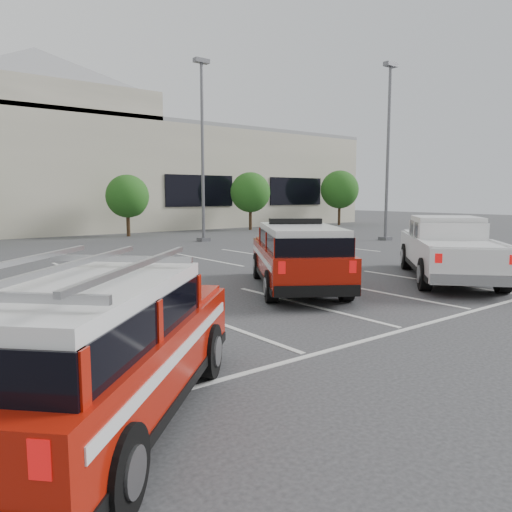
{
  "coord_description": "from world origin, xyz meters",
  "views": [
    {
      "loc": [
        -8.38,
        -8.68,
        2.69
      ],
      "look_at": [
        -0.18,
        1.83,
        1.05
      ],
      "focal_mm": 35.0,
      "sensor_mm": 36.0,
      "label": 1
    }
  ],
  "objects_px": {
    "convention_building": "(9,167)",
    "tree_far_right": "(340,191)",
    "ladder_suv": "(95,360)",
    "light_pole_right": "(388,152)",
    "light_pole_mid": "(203,151)",
    "fire_chief_suv": "(298,261)",
    "white_pickup": "(448,255)",
    "tree_mid_right": "(128,198)",
    "tree_right": "(251,194)"
  },
  "relations": [
    {
      "from": "tree_mid_right",
      "to": "light_pole_mid",
      "type": "height_order",
      "value": "light_pole_mid"
    },
    {
      "from": "light_pole_right",
      "to": "ladder_suv",
      "type": "xyz_separation_m",
      "value": [
        -22.44,
        -13.18,
        -4.39
      ]
    },
    {
      "from": "light_pole_mid",
      "to": "convention_building",
      "type": "bearing_deg",
      "value": 113.26
    },
    {
      "from": "tree_right",
      "to": "white_pickup",
      "type": "distance_m",
      "value": 23.88
    },
    {
      "from": "convention_building",
      "to": "tree_far_right",
      "type": "xyz_separation_m",
      "value": [
        24.91,
        -9.82,
        -1.68
      ]
    },
    {
      "from": "convention_building",
      "to": "light_pole_right",
      "type": "distance_m",
      "value": 26.99
    },
    {
      "from": "tree_mid_right",
      "to": "tree_far_right",
      "type": "relative_size",
      "value": 0.82
    },
    {
      "from": "light_pole_mid",
      "to": "tree_far_right",
      "type": "bearing_deg",
      "value": 18.48
    },
    {
      "from": "tree_mid_right",
      "to": "tree_far_right",
      "type": "distance_m",
      "value": 20.01
    },
    {
      "from": "tree_right",
      "to": "light_pole_mid",
      "type": "bearing_deg",
      "value": -143.23
    },
    {
      "from": "fire_chief_suv",
      "to": "white_pickup",
      "type": "bearing_deg",
      "value": 14.32
    },
    {
      "from": "tree_right",
      "to": "light_pole_mid",
      "type": "height_order",
      "value": "light_pole_mid"
    },
    {
      "from": "tree_right",
      "to": "fire_chief_suv",
      "type": "relative_size",
      "value": 0.75
    },
    {
      "from": "convention_building",
      "to": "tree_far_right",
      "type": "distance_m",
      "value": 26.83
    },
    {
      "from": "light_pole_mid",
      "to": "light_pole_right",
      "type": "xyz_separation_m",
      "value": [
        9.0,
        -6.0,
        0.0
      ]
    },
    {
      "from": "light_pole_mid",
      "to": "ladder_suv",
      "type": "height_order",
      "value": "light_pole_mid"
    },
    {
      "from": "convention_building",
      "to": "tree_right",
      "type": "xyz_separation_m",
      "value": [
        14.91,
        -9.82,
        -1.95
      ]
    },
    {
      "from": "tree_mid_right",
      "to": "ladder_suv",
      "type": "relative_size",
      "value": 0.79
    },
    {
      "from": "convention_building",
      "to": "fire_chief_suv",
      "type": "xyz_separation_m",
      "value": [
        1.03,
        -30.18,
        -3.9
      ]
    },
    {
      "from": "tree_far_right",
      "to": "fire_chief_suv",
      "type": "distance_m",
      "value": 31.47
    },
    {
      "from": "convention_building",
      "to": "ladder_suv",
      "type": "height_order",
      "value": "convention_building"
    },
    {
      "from": "tree_far_right",
      "to": "light_pole_mid",
      "type": "bearing_deg",
      "value": -161.52
    },
    {
      "from": "tree_mid_right",
      "to": "convention_building",
      "type": "bearing_deg",
      "value": 116.57
    },
    {
      "from": "convention_building",
      "to": "light_pole_mid",
      "type": "distance_m",
      "value": 17.27
    },
    {
      "from": "tree_mid_right",
      "to": "light_pole_right",
      "type": "height_order",
      "value": "light_pole_right"
    },
    {
      "from": "tree_right",
      "to": "ladder_suv",
      "type": "bearing_deg",
      "value": -130.49
    },
    {
      "from": "light_pole_mid",
      "to": "ladder_suv",
      "type": "bearing_deg",
      "value": -125.02
    },
    {
      "from": "convention_building",
      "to": "white_pickup",
      "type": "relative_size",
      "value": 9.53
    },
    {
      "from": "white_pickup",
      "to": "ladder_suv",
      "type": "height_order",
      "value": "ladder_suv"
    },
    {
      "from": "convention_building",
      "to": "white_pickup",
      "type": "distance_m",
      "value": 32.67
    },
    {
      "from": "light_pole_mid",
      "to": "fire_chief_suv",
      "type": "bearing_deg",
      "value": -112.02
    },
    {
      "from": "white_pickup",
      "to": "tree_far_right",
      "type": "bearing_deg",
      "value": 97.2
    },
    {
      "from": "light_pole_right",
      "to": "convention_building",
      "type": "bearing_deg",
      "value": 125.89
    },
    {
      "from": "tree_mid_right",
      "to": "ladder_suv",
      "type": "bearing_deg",
      "value": -114.57
    },
    {
      "from": "tree_mid_right",
      "to": "tree_far_right",
      "type": "xyz_separation_m",
      "value": [
        20.0,
        0.0,
        0.54
      ]
    },
    {
      "from": "light_pole_right",
      "to": "fire_chief_suv",
      "type": "height_order",
      "value": "light_pole_right"
    },
    {
      "from": "tree_far_right",
      "to": "light_pole_right",
      "type": "relative_size",
      "value": 0.47
    },
    {
      "from": "light_pole_right",
      "to": "ladder_suv",
      "type": "distance_m",
      "value": 26.39
    },
    {
      "from": "tree_mid_right",
      "to": "fire_chief_suv",
      "type": "xyz_separation_m",
      "value": [
        -3.88,
        -20.37,
        -1.68
      ]
    },
    {
      "from": "tree_far_right",
      "to": "ladder_suv",
      "type": "bearing_deg",
      "value": -141.34
    },
    {
      "from": "fire_chief_suv",
      "to": "white_pickup",
      "type": "xyz_separation_m",
      "value": [
        4.95,
        -1.69,
        -0.03
      ]
    },
    {
      "from": "convention_building",
      "to": "tree_right",
      "type": "relative_size",
      "value": 13.58
    },
    {
      "from": "light_pole_right",
      "to": "ladder_suv",
      "type": "height_order",
      "value": "light_pole_right"
    },
    {
      "from": "fire_chief_suv",
      "to": "ladder_suv",
      "type": "xyz_separation_m",
      "value": [
        -7.65,
        -4.86,
        -0.02
      ]
    },
    {
      "from": "convention_building",
      "to": "ladder_suv",
      "type": "bearing_deg",
      "value": -100.7
    },
    {
      "from": "convention_building",
      "to": "ladder_suv",
      "type": "distance_m",
      "value": 35.87
    },
    {
      "from": "fire_chief_suv",
      "to": "white_pickup",
      "type": "relative_size",
      "value": 0.94
    },
    {
      "from": "light_pole_mid",
      "to": "light_pole_right",
      "type": "distance_m",
      "value": 10.82
    },
    {
      "from": "tree_mid_right",
      "to": "light_pole_mid",
      "type": "bearing_deg",
      "value": -72.48
    },
    {
      "from": "ladder_suv",
      "to": "light_pole_mid",
      "type": "bearing_deg",
      "value": 100.66
    }
  ]
}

